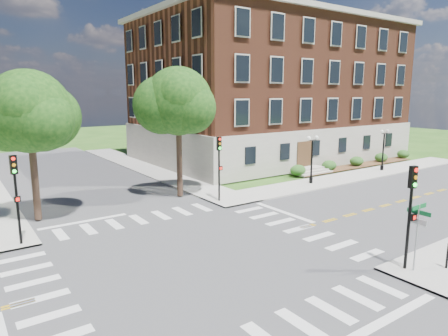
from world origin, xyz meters
TOP-DOWN VIEW (x-y plane):
  - ground at (0.00, 0.00)m, footprint 160.00×160.00m
  - road_ew at (0.00, 0.00)m, footprint 90.00×12.00m
  - road_ns at (0.00, 0.00)m, footprint 12.00×90.00m
  - sidewalk_ne at (15.38, 15.38)m, footprint 34.00×34.00m
  - crosswalk_east at (7.20, 0.00)m, footprint 2.20×10.20m
  - stop_bar_east at (8.80, 3.00)m, footprint 0.40×5.50m
  - main_building at (24.00, 21.99)m, footprint 30.60×22.40m
  - shrub_row at (27.00, 10.80)m, footprint 18.00×2.00m
  - tree_c at (-5.35, 10.59)m, footprint 5.07×5.07m
  - tree_d at (4.95, 10.65)m, footprint 5.14×5.14m
  - traffic_signal_se at (7.08, -6.89)m, footprint 0.36×0.42m
  - traffic_signal_ne at (6.64, 7.68)m, footprint 0.35×0.40m
  - traffic_signal_nw at (-6.92, 6.61)m, footprint 0.36×0.42m
  - twin_lamp_west at (16.67, 7.87)m, footprint 1.36×0.36m
  - twin_lamp_east at (27.22, 7.82)m, footprint 1.36×0.36m
  - street_sign_pole at (7.21, -7.22)m, footprint 1.10×1.10m
  - push_button_post at (8.67, -7.97)m, footprint 0.14×0.21m

SIDE VIEW (x-z plane):
  - ground at x=0.00m, z-range 0.00..0.00m
  - crosswalk_east at x=7.20m, z-range -0.01..0.01m
  - stop_bar_east at x=8.80m, z-range 0.00..0.00m
  - shrub_row at x=27.00m, z-range -0.65..0.65m
  - road_ew at x=0.00m, z-range 0.00..0.01m
  - road_ns at x=0.00m, z-range 0.00..0.01m
  - sidewalk_ne at x=15.38m, z-range 0.00..0.12m
  - push_button_post at x=8.67m, z-range 0.20..1.40m
  - street_sign_pole at x=7.21m, z-range 0.76..3.86m
  - twin_lamp_west at x=16.67m, z-range 0.41..4.64m
  - twin_lamp_east at x=27.22m, z-range 0.41..4.64m
  - traffic_signal_se at x=7.08m, z-range 0.79..5.59m
  - traffic_signal_ne at x=6.64m, z-range 0.79..5.59m
  - traffic_signal_nw at x=-6.92m, z-range 0.79..5.59m
  - tree_c at x=-5.35m, z-range 2.24..11.61m
  - tree_d at x=4.95m, z-range 2.46..12.35m
  - main_building at x=24.00m, z-range 0.09..16.59m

